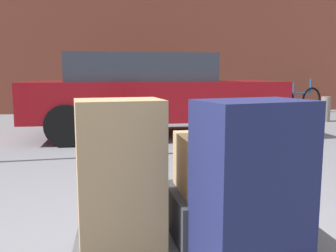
# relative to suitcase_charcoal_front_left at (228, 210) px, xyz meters

# --- Properties ---
(suitcase_charcoal_front_left) EXTENTS (0.57, 0.46, 0.20)m
(suitcase_charcoal_front_left) POSITION_rel_suitcase_charcoal_front_left_xyz_m (0.00, 0.00, 0.00)
(suitcase_charcoal_front_left) COLOR #2D2D33
(suitcase_charcoal_front_left) RESTS_ON luggage_cart
(suitcase_navy_stacked_top) EXTENTS (0.46, 0.36, 0.64)m
(suitcase_navy_stacked_top) POSITION_rel_suitcase_charcoal_front_left_xyz_m (-0.01, -0.31, 0.22)
(suitcase_navy_stacked_top) COLOR #191E47
(suitcase_navy_stacked_top) RESTS_ON luggage_cart
(suitcase_tan_rear_left) EXTENTS (0.38, 0.30, 0.64)m
(suitcase_tan_rear_left) POSITION_rel_suitcase_charcoal_front_left_xyz_m (-0.50, -0.08, 0.22)
(suitcase_tan_rear_left) COLOR #9E7F56
(suitcase_tan_rear_left) RESTS_ON luggage_cart
(duffel_bag_tan_topmost_pile) EXTENTS (0.47, 0.36, 0.26)m
(duffel_bag_tan_topmost_pile) POSITION_rel_suitcase_charcoal_front_left_xyz_m (0.00, 0.00, 0.23)
(duffel_bag_tan_topmost_pile) COLOR #9E7F56
(duffel_bag_tan_topmost_pile) RESTS_ON suitcase_charcoal_front_left
(parked_car) EXTENTS (4.32, 1.97, 1.42)m
(parked_car) POSITION_rel_suitcase_charcoal_front_left_xyz_m (0.09, 4.86, 0.32)
(parked_car) COLOR maroon
(parked_car) RESTS_ON ground_plane
(bicycle_leaning) EXTENTS (1.69, 0.62, 0.96)m
(bicycle_leaning) POSITION_rel_suitcase_charcoal_front_left_xyz_m (4.54, 8.01, -0.07)
(bicycle_leaning) COLOR black
(bicycle_leaning) RESTS_ON ground_plane
(bollard_kerb_near) EXTENTS (0.21, 0.21, 0.57)m
(bollard_kerb_near) POSITION_rel_suitcase_charcoal_front_left_xyz_m (2.78, 6.21, -0.15)
(bollard_kerb_near) COLOR #72665B
(bollard_kerb_near) RESTS_ON ground_plane
(bollard_kerb_mid) EXTENTS (0.21, 0.21, 0.57)m
(bollard_kerb_mid) POSITION_rel_suitcase_charcoal_front_left_xyz_m (4.28, 6.21, -0.15)
(bollard_kerb_mid) COLOR #72665B
(bollard_kerb_mid) RESTS_ON ground_plane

